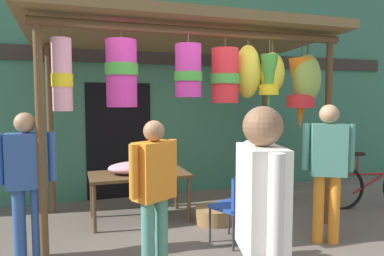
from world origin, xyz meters
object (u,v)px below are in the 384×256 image
at_px(parked_bicycle, 373,186).
at_px(display_table, 139,178).
at_px(folding_chair, 236,203).
at_px(wicker_basket_spare, 214,215).
at_px(passerby_at_right, 154,185).
at_px(flower_heap_on_table, 135,167).
at_px(shopper_by_bananas, 261,225).
at_px(vendor_in_orange, 328,162).
at_px(customer_foreground, 27,174).

bearing_deg(parked_bicycle, display_table, 170.00).
height_order(folding_chair, parked_bicycle, parked_bicycle).
relative_size(wicker_basket_spare, passerby_at_right, 0.35).
bearing_deg(wicker_basket_spare, flower_heap_on_table, 155.69).
relative_size(shopper_by_bananas, passerby_at_right, 1.11).
bearing_deg(folding_chair, flower_heap_on_table, 128.82).
bearing_deg(wicker_basket_spare, shopper_by_bananas, -106.70).
bearing_deg(vendor_in_orange, wicker_basket_spare, 133.23).
relative_size(folding_chair, wicker_basket_spare, 1.57).
bearing_deg(passerby_at_right, parked_bicycle, 14.44).
distance_m(flower_heap_on_table, wicker_basket_spare, 1.30).
height_order(folding_chair, shopper_by_bananas, shopper_by_bananas).
distance_m(display_table, customer_foreground, 1.64).
height_order(display_table, folding_chair, folding_chair).
bearing_deg(parked_bicycle, customer_foreground, -177.28).
height_order(flower_heap_on_table, shopper_by_bananas, shopper_by_bananas).
height_order(folding_chair, passerby_at_right, passerby_at_right).
xyz_separation_m(parked_bicycle, passerby_at_right, (-3.74, -0.96, 0.54)).
relative_size(folding_chair, vendor_in_orange, 0.50).
xyz_separation_m(folding_chair, parked_bicycle, (2.67, 0.58, -0.16)).
bearing_deg(shopper_by_bananas, flower_heap_on_table, 93.69).
bearing_deg(passerby_at_right, shopper_by_bananas, -79.88).
height_order(customer_foreground, passerby_at_right, customer_foreground).
height_order(wicker_basket_spare, parked_bicycle, parked_bicycle).
bearing_deg(shopper_by_bananas, parked_bicycle, 36.24).
height_order(display_table, parked_bicycle, parked_bicycle).
distance_m(parked_bicycle, customer_foreground, 5.00).
relative_size(folding_chair, parked_bicycle, 0.49).
bearing_deg(parked_bicycle, vendor_in_orange, -151.47).
xyz_separation_m(flower_heap_on_table, shopper_by_bananas, (0.21, -3.19, 0.24)).
xyz_separation_m(display_table, wicker_basket_spare, (0.96, -0.44, -0.51)).
bearing_deg(flower_heap_on_table, parked_bicycle, -10.14).
bearing_deg(folding_chair, customer_foreground, 171.38).
bearing_deg(folding_chair, vendor_in_orange, -16.23).
bearing_deg(display_table, vendor_in_orange, -37.56).
height_order(display_table, wicker_basket_spare, display_table).
bearing_deg(vendor_in_orange, display_table, 142.44).
distance_m(wicker_basket_spare, shopper_by_bananas, 2.99).
distance_m(vendor_in_orange, customer_foreground, 3.40).
relative_size(folding_chair, passerby_at_right, 0.55).
bearing_deg(vendor_in_orange, shopper_by_bananas, -137.98).
relative_size(display_table, customer_foreground, 0.87).
relative_size(parked_bicycle, customer_foreground, 1.09).
relative_size(display_table, vendor_in_orange, 0.83).
bearing_deg(display_table, shopper_by_bananas, -87.38).
distance_m(folding_chair, parked_bicycle, 2.74).
distance_m(folding_chair, passerby_at_right, 1.20).
bearing_deg(display_table, folding_chair, -52.48).
relative_size(flower_heap_on_table, customer_foreground, 0.45).
distance_m(wicker_basket_spare, customer_foreground, 2.50).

